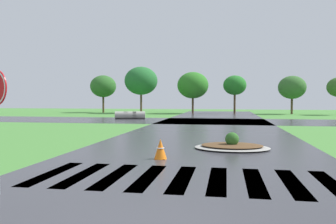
{
  "coord_description": "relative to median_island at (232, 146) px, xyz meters",
  "views": [
    {
      "loc": [
        1.1,
        -4.87,
        2.06
      ],
      "look_at": [
        -2.06,
        13.44,
        1.31
      ],
      "focal_mm": 36.11,
      "sensor_mm": 36.0,
      "label": 1
    }
  ],
  "objects": [
    {
      "name": "median_island",
      "position": [
        0.0,
        0.0,
        0.0
      ],
      "size": [
        3.05,
        2.34,
        0.68
      ],
      "color": "#9E9B93",
      "rests_on": "ground"
    },
    {
      "name": "crosswalk_stripes",
      "position": [
        -1.34,
        -5.42,
        -0.12
      ],
      "size": [
        7.65,
        3.03,
        0.01
      ],
      "color": "white",
      "rests_on": "ground"
    },
    {
      "name": "traffic_cone",
      "position": [
        -2.44,
        -2.75,
        0.21
      ],
      "size": [
        0.44,
        0.44,
        0.68
      ],
      "color": "orange",
      "rests_on": "ground"
    },
    {
      "name": "drainage_pipe_stack",
      "position": [
        -9.77,
        18.77,
        0.25
      ],
      "size": [
        3.1,
        1.41,
        0.76
      ],
      "color": "#9E9B93",
      "rests_on": "ground"
    },
    {
      "name": "asphalt_roadway",
      "position": [
        -1.34,
        0.92,
        -0.12
      ],
      "size": [
        9.64,
        80.0,
        0.01
      ],
      "primitive_type": "cube",
      "color": "#35353A",
      "rests_on": "ground"
    },
    {
      "name": "background_treeline",
      "position": [
        -5.43,
        32.38,
        3.85
      ],
      "size": [
        34.98,
        5.38,
        6.51
      ],
      "color": "#4C3823",
      "rests_on": "ground"
    },
    {
      "name": "asphalt_cross_road",
      "position": [
        -1.34,
        16.84,
        -0.12
      ],
      "size": [
        90.0,
        8.67,
        0.01
      ],
      "primitive_type": "cube",
      "color": "#35353A",
      "rests_on": "ground"
    }
  ]
}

